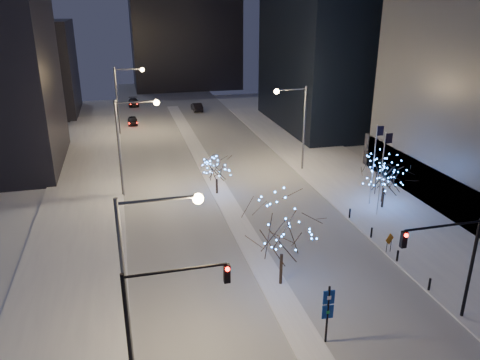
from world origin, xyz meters
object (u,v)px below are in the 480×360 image
object	(u,v)px
street_lamp_w_far	(124,91)
car_far	(133,102)
traffic_signal_east	(452,255)
holiday_tree_plaza_near	(385,177)
holiday_tree_median_near	(282,229)
wayfinding_sign	(328,309)
holiday_tree_median_far	(216,169)
construction_sign	(389,241)
car_mid	(197,107)
holiday_tree_plaza_far	(385,174)
traffic_signal_west	(159,309)
street_lamp_w_near	(143,259)
street_lamp_w_mid	(129,134)
street_lamp_east	(297,117)
car_near	(133,121)

from	to	relation	value
street_lamp_w_far	car_far	size ratio (longest dim) A/B	2.11
traffic_signal_east	car_far	size ratio (longest dim) A/B	1.48
traffic_signal_east	holiday_tree_plaza_near	bearing A→B (deg)	71.66
car_far	holiday_tree_median_near	xyz separation A→B (m)	(7.67, -65.66, 3.76)
street_lamp_w_far	traffic_signal_east	size ratio (longest dim) A/B	1.43
traffic_signal_east	wayfinding_sign	size ratio (longest dim) A/B	1.83
holiday_tree_median_far	construction_sign	distance (m)	18.93
car_mid	holiday_tree_plaza_far	bearing A→B (deg)	102.33
holiday_tree_median_near	traffic_signal_west	bearing A→B (deg)	-140.72
traffic_signal_east	holiday_tree_median_near	bearing A→B (deg)	143.21
street_lamp_w_near	holiday_tree_plaza_near	bearing A→B (deg)	33.52
car_far	street_lamp_w_far	bearing A→B (deg)	-94.87
holiday_tree_median_far	holiday_tree_plaza_near	bearing A→B (deg)	-26.54
street_lamp_w_mid	construction_sign	world-z (taller)	street_lamp_w_mid
holiday_tree_median_far	street_lamp_east	bearing A→B (deg)	25.76
car_mid	holiday_tree_median_near	size ratio (longest dim) A/B	0.69
street_lamp_w_near	holiday_tree_median_far	xyz separation A→B (m)	(8.44, 22.89, -3.63)
traffic_signal_east	car_near	world-z (taller)	traffic_signal_east
car_mid	holiday_tree_plaza_far	size ratio (longest dim) A/B	0.95
street_lamp_east	car_far	xyz separation A→B (m)	(-17.25, 42.96, -5.76)
traffic_signal_west	street_lamp_w_mid	bearing A→B (deg)	91.06
holiday_tree_plaza_far	street_lamp_east	bearing A→B (deg)	113.60
traffic_signal_west	street_lamp_east	bearing A→B (deg)	58.31
traffic_signal_east	holiday_tree_median_near	world-z (taller)	traffic_signal_east
street_lamp_east	construction_sign	world-z (taller)	street_lamp_east
car_near	wayfinding_sign	size ratio (longest dim) A/B	0.99
holiday_tree_median_near	construction_sign	world-z (taller)	holiday_tree_median_near
street_lamp_w_near	street_lamp_w_far	world-z (taller)	same
traffic_signal_west	wayfinding_sign	xyz separation A→B (m)	(9.58, 1.00, -2.41)
street_lamp_east	holiday_tree_plaza_near	world-z (taller)	street_lamp_east
car_near	traffic_signal_east	bearing A→B (deg)	-73.37
car_far	holiday_tree_plaza_far	distance (m)	58.77
street_lamp_w_far	street_lamp_east	distance (m)	29.08
traffic_signal_west	holiday_tree_median_near	world-z (taller)	traffic_signal_west
holiday_tree_plaza_near	construction_sign	size ratio (longest dim) A/B	3.30
street_lamp_w_near	traffic_signal_west	size ratio (longest dim) A/B	1.43
wayfinding_sign	holiday_tree_plaza_near	bearing A→B (deg)	54.61
car_mid	holiday_tree_plaza_far	xyz separation A→B (m)	(11.04, -46.70, 2.36)
street_lamp_east	wayfinding_sign	bearing A→B (deg)	-107.13
street_lamp_east	holiday_tree_median_far	bearing A→B (deg)	-154.24
traffic_signal_west	car_near	world-z (taller)	traffic_signal_west
street_lamp_east	car_mid	size ratio (longest dim) A/B	2.17
street_lamp_w_mid	holiday_tree_median_far	bearing A→B (deg)	-14.02
street_lamp_east	holiday_tree_median_far	size ratio (longest dim) A/B	2.42
street_lamp_east	car_far	bearing A→B (deg)	111.88
car_near	car_mid	bearing A→B (deg)	32.41
traffic_signal_east	holiday_tree_median_near	distance (m)	10.54
car_near	street_lamp_east	bearing A→B (deg)	-56.99
street_lamp_w_near	car_far	xyz separation A→B (m)	(1.77, 70.96, -5.81)
holiday_tree_median_far	wayfinding_sign	size ratio (longest dim) A/B	1.08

